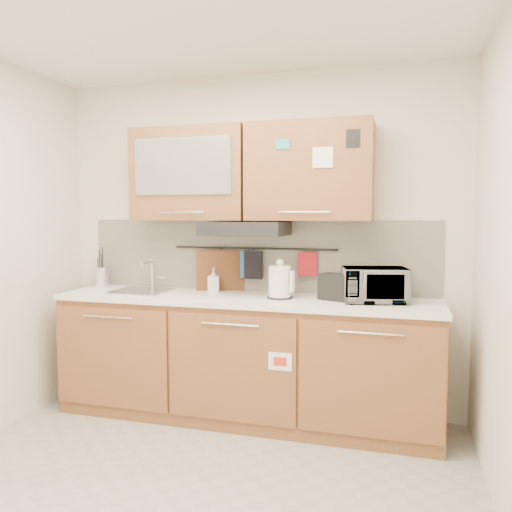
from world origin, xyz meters
The scene contains 18 objects.
floor centered at (0.00, 0.00, 0.00)m, with size 3.20×3.20×0.00m, color #9E9993.
wall_back centered at (0.00, 1.50, 1.30)m, with size 3.20×3.20×0.00m, color silver.
base_cabinet centered at (0.00, 1.19, 0.41)m, with size 2.80×0.64×0.88m.
countertop centered at (0.00, 1.19, 0.90)m, with size 2.82×0.62×0.04m, color white.
backsplash centered at (0.00, 1.49, 1.20)m, with size 2.80×0.02×0.56m, color silver.
upper_cabinets centered at (0.00, 1.32, 1.83)m, with size 1.82×0.37×0.70m.
range_hood centered at (0.00, 1.25, 1.42)m, with size 0.60×0.46×0.10m, color black.
sink centered at (-0.85, 1.21, 0.92)m, with size 0.42×0.40×0.26m.
utensil_rail centered at (0.00, 1.45, 1.26)m, with size 0.02×0.02×1.30m, color black.
utensil_crock centered at (-1.30, 1.36, 1.01)m, with size 0.16×0.16×0.33m.
kettle centered at (0.27, 1.19, 1.03)m, with size 0.21×0.20×0.29m.
toaster centered at (0.68, 1.23, 1.01)m, with size 0.28×0.23×0.19m.
microwave centered at (0.94, 1.22, 1.04)m, with size 0.43×0.29×0.24m, color #999999.
soap_bottle centered at (-0.29, 1.33, 1.01)m, with size 0.09×0.09×0.19m, color #999999.
cutting_board centered at (-0.27, 1.44, 1.00)m, with size 0.38×0.03×0.47m, color brown.
oven_mitt centered at (-0.04, 1.44, 1.14)m, with size 0.13×0.03×0.21m, color #1F538F.
dark_pouch centered at (0.00, 1.44, 1.13)m, with size 0.14×0.04×0.22m, color black.
pot_holder centered at (0.43, 1.44, 1.15)m, with size 0.15×0.02×0.18m, color #AA161F.
Camera 1 is at (1.08, -2.28, 1.51)m, focal length 35.00 mm.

